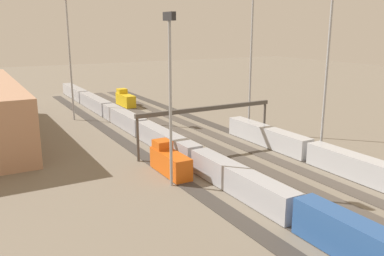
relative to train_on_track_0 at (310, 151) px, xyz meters
The scene contains 16 objects.
ground_plane 30.52m from the train_on_track_0, 24.23° to the left, with size 400.00×400.00×0.00m, color #756B5B.
track_bed_0 27.84m from the train_on_track_0, ahead, with size 140.00×2.80×0.12m, color #3D3833.
track_bed_1 28.28m from the train_on_track_0, 10.21° to the left, with size 140.00×2.80×0.12m, color #4C443D.
track_bed_2 29.58m from the train_on_track_0, 19.80° to the left, with size 140.00×2.80×0.12m, color #4C443D.
track_bed_3 31.62m from the train_on_track_0, 28.38° to the left, with size 140.00×2.80×0.12m, color #4C443D.
track_bed_4 34.28m from the train_on_track_0, 35.76° to the left, with size 140.00×2.80×0.12m, color #3D3833.
track_bed_5 37.42m from the train_on_track_0, 42.00° to the left, with size 140.00×2.80×0.12m, color #3D3833.
train_on_track_0 is the anchor object (origin of this frame).
train_on_track_2 68.91m from the train_on_track_0, ahead, with size 10.00×3.00×5.00m.
train_on_track_5 25.97m from the train_on_track_0, 74.32° to the left, with size 10.00×3.00×5.00m.
train_on_track_4 37.76m from the train_on_track_0, 31.98° to the left, with size 139.00×3.00×4.40m.
light_mast_0 17.59m from the train_on_track_0, 90.89° to the right, with size 2.80×0.70×31.06m.
light_mast_1 65.67m from the train_on_track_0, 27.14° to the left, with size 2.80×0.70×31.85m.
light_mast_2 28.70m from the train_on_track_0, ahead, with size 2.80×0.70×32.09m.
light_mast_3 30.89m from the train_on_track_0, 85.41° to the left, with size 2.80×0.70×25.91m.
signal_gantry 20.79m from the train_on_track_0, 38.59° to the left, with size 0.70×30.00×8.80m.
Camera 1 is at (-78.29, 40.83, 23.66)m, focal length 37.89 mm.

